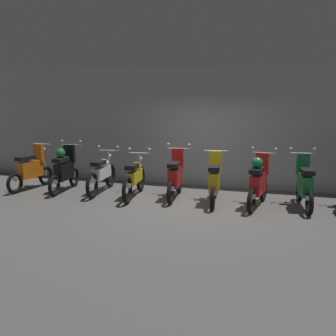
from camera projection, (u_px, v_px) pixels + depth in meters
The scene contains 10 objects.
ground_plane at pixel (188, 207), 9.14m from camera, with size 80.00×80.00×0.00m, color #565451.
back_wall at pixel (211, 128), 11.09m from camera, with size 16.86×0.30×3.18m, color #9EA0A3.
motorbike_slot_0 at pixel (31, 169), 10.82m from camera, with size 0.56×1.68×1.18m.
motorbike_slot_1 at pixel (65, 169), 10.56m from camera, with size 0.59×1.68×1.29m.
motorbike_slot_2 at pixel (102, 173), 10.43m from camera, with size 0.59×1.95×1.15m.
motorbike_slot_3 at pixel (135, 177), 9.94m from camera, with size 0.59×1.95×1.15m.
motorbike_slot_4 at pixel (175, 177), 9.81m from camera, with size 0.59×1.68×1.29m.
motorbike_slot_5 at pixel (214, 181), 9.36m from camera, with size 0.56×1.68×1.18m.
motorbike_slot_6 at pixel (258, 182), 9.03m from camera, with size 0.59×1.68×1.29m.
motorbike_slot_7 at pixel (304, 184), 8.96m from camera, with size 0.58×1.67×1.29m.
Camera 1 is at (2.22, -8.58, 2.44)m, focal length 43.69 mm.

